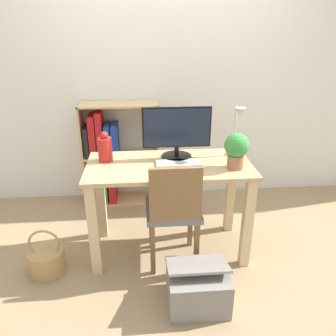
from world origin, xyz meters
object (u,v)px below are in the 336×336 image
keyboard (178,163)px  vase (105,148)px  bookshelf (109,157)px  potted_plant (236,149)px  desk_lamp (237,127)px  chair (174,210)px  basket (47,260)px  storage_box (198,286)px  monitor (177,131)px

keyboard → vase: size_ratio=1.43×
bookshelf → potted_plant: bearing=-44.1°
desk_lamp → chair: bearing=-150.5°
potted_plant → basket: (-1.41, -0.09, -0.81)m
bookshelf → storage_box: bookshelf is taller
keyboard → potted_plant: size_ratio=1.27×
keyboard → storage_box: 0.87m
vase → basket: 0.95m
desk_lamp → monitor: bearing=175.7°
monitor → vase: size_ratio=2.25×
keyboard → desk_lamp: bearing=13.5°
vase → basket: size_ratio=0.63×
bookshelf → storage_box: size_ratio=2.61×
vase → potted_plant: size_ratio=0.89×
potted_plant → chair: bearing=-170.4°
potted_plant → vase: bearing=167.0°
storage_box → bookshelf: bearing=114.8°
potted_plant → bookshelf: bookshelf is taller
desk_lamp → chair: size_ratio=0.46×
chair → basket: chair is taller
bookshelf → vase: bearing=-85.2°
vase → basket: (-0.46, -0.31, -0.77)m
monitor → bookshelf: (-0.61, 0.74, -0.49)m
basket → storage_box: bearing=-20.1°
desk_lamp → storage_box: bearing=-119.0°
potted_plant → chair: (-0.45, -0.08, -0.43)m
chair → storage_box: bearing=-73.1°
chair → keyboard: bearing=74.2°
keyboard → basket: keyboard is taller
storage_box → monitor: bearing=95.3°
vase → chair: bearing=-30.8°
storage_box → keyboard: bearing=96.6°
monitor → storage_box: (0.07, -0.73, -0.85)m
monitor → keyboard: 0.25m
monitor → potted_plant: bearing=-31.6°
basket → vase: bearing=34.1°
keyboard → desk_lamp: (0.46, 0.11, 0.24)m
vase → keyboard: bearing=-12.0°
bookshelf → basket: size_ratio=2.80×
monitor → desk_lamp: bearing=-4.3°
storage_box → chair: bearing=106.4°
potted_plant → storage_box: (-0.33, -0.49, -0.78)m
potted_plant → bookshelf: 1.47m
keyboard → chair: size_ratio=0.38×
bookshelf → keyboard: bearing=-55.2°
vase → storage_box: size_ratio=0.58×
chair → storage_box: size_ratio=2.18×
potted_plant → desk_lamp: bearing=75.2°
keyboard → basket: size_ratio=0.90×
vase → monitor: bearing=2.9°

